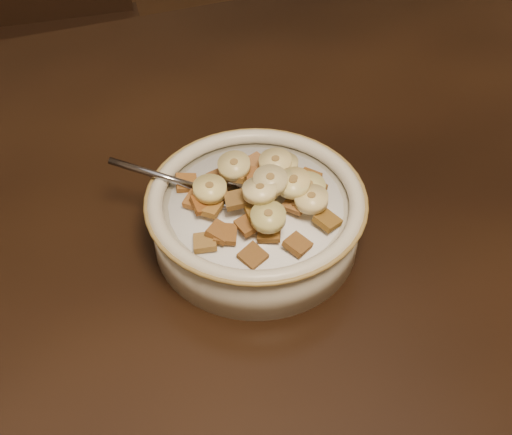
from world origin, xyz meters
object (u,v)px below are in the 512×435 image
object	(u,v)px
cereal_bowl	(256,222)
table	(110,267)
chair	(42,53)
spoon	(223,195)

from	to	relation	value
cereal_bowl	table	bearing A→B (deg)	169.86
chair	cereal_bowl	xyz separation A→B (m)	(0.19, -0.86, 0.27)
cereal_bowl	chair	bearing A→B (deg)	102.54
chair	cereal_bowl	world-z (taller)	chair
table	cereal_bowl	world-z (taller)	cereal_bowl
table	spoon	world-z (taller)	spoon
table	spoon	size ratio (longest dim) A/B	29.26
chair	cereal_bowl	distance (m)	0.92
table	chair	world-z (taller)	chair
table	cereal_bowl	size ratio (longest dim) A/B	7.02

